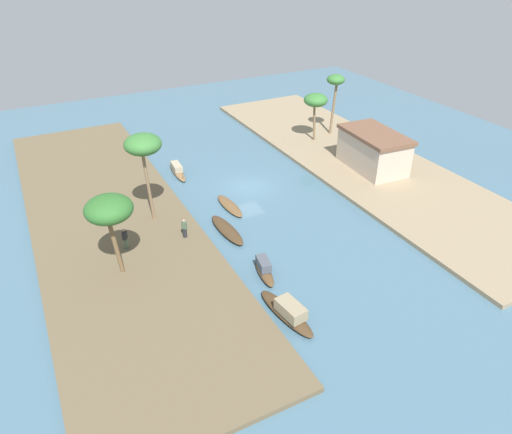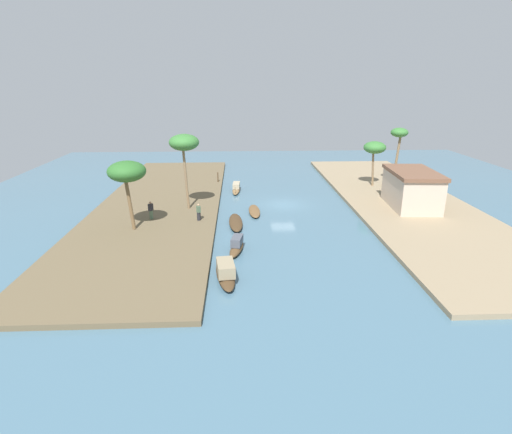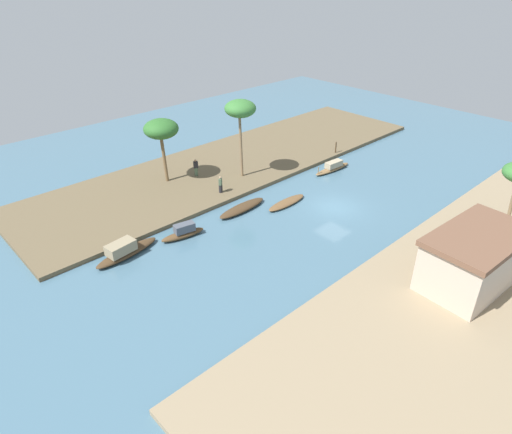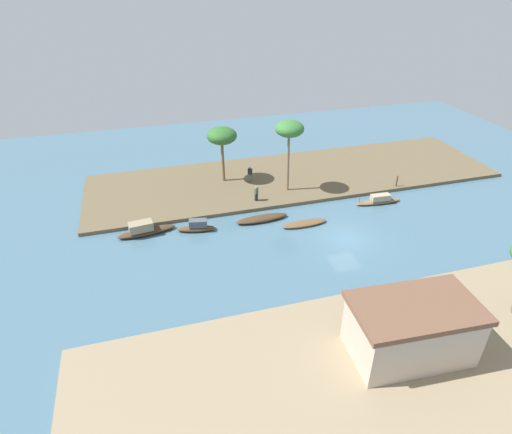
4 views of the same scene
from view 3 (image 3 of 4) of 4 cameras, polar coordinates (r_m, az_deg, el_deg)
name	(u,v)px [view 3 (image 3 of 4)]	position (r m, az deg, el deg)	size (l,w,h in m)	color
river_water	(335,207)	(39.55, 9.95, 1.25)	(71.33, 71.33, 0.00)	#476B7F
riverbank_left	(236,162)	(47.49, -2.52, 6.94)	(45.29, 12.37, 0.35)	brown
riverbank_right	(487,271)	(34.63, 27.20, -6.15)	(45.29, 12.37, 0.35)	#937F60
sampan_foreground	(183,232)	(34.97, -9.19, -1.94)	(3.59, 1.49, 1.14)	brown
sampan_midstream	(287,203)	(39.38, 3.90, 1.83)	(4.38, 1.21, 0.36)	brown
sampan_near_left_bank	(333,167)	(46.45, 9.71, 6.24)	(4.80, 1.14, 0.98)	brown
sampan_upstream_small	(125,251)	(33.68, -16.28, -4.12)	(5.23, 1.80, 1.27)	#47331E
sampan_with_tall_canopy	(242,208)	(38.33, -1.77, 1.16)	(5.06, 1.46, 0.49)	#47331E
person_on_near_bank	(196,168)	(44.03, -7.62, 6.19)	(0.51, 0.46, 1.68)	#4C664C
person_by_mooring	(221,185)	(40.52, -4.52, 4.02)	(0.47, 0.47, 1.57)	#232328
mooring_post	(336,147)	(50.05, 10.08, 8.69)	(0.14, 0.14, 1.20)	#4C3823
palm_tree_left_near	(240,110)	(41.77, -2.00, 13.45)	(2.88, 2.88, 7.40)	#7F6647
palm_tree_left_far	(161,130)	(42.03, -11.93, 10.79)	(3.16, 3.16, 5.95)	brown
riverside_building	(474,259)	(31.67, 25.92, -4.75)	(7.63, 4.73, 3.71)	#C6B29E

